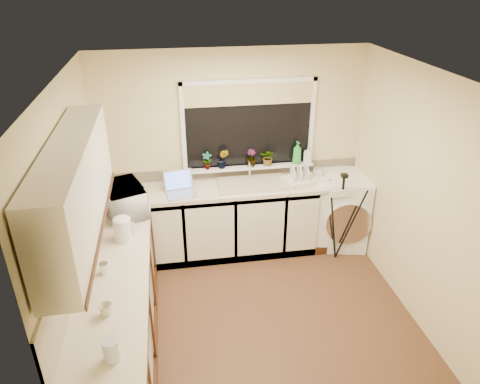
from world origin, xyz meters
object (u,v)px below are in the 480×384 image
object	(u,v)px
cup_back	(318,173)
dish_rack	(301,181)
laptop	(180,188)
soap_bottle_clear	(308,154)
plant_c	(251,158)
soap_bottle_green	(297,153)
plant_b	(223,159)
cup_left	(106,310)
glass_jug	(111,350)
washing_machine	(339,209)
microwave	(124,200)
steel_jar	(104,268)
kettle	(123,230)
tripod	(340,218)
plant_a	(207,161)
plant_d	(268,157)

from	to	relation	value
cup_back	dish_rack	bearing A→B (deg)	-154.45
laptop	soap_bottle_clear	distance (m)	1.64
laptop	plant_c	size ratio (longest dim) A/B	1.77
soap_bottle_green	plant_b	bearing A→B (deg)	179.70
soap_bottle_clear	cup_left	xyz separation A→B (m)	(-2.25, -2.23, -0.21)
dish_rack	cup_left	size ratio (longest dim) A/B	4.02
soap_bottle_clear	cup_back	xyz separation A→B (m)	(0.10, -0.15, -0.20)
laptop	cup_left	xyz separation A→B (m)	(-0.64, -1.95, -0.02)
glass_jug	plant_b	world-z (taller)	plant_b
plant_c	washing_machine	bearing A→B (deg)	-12.31
laptop	glass_jug	bearing A→B (deg)	-111.93
laptop	glass_jug	xyz separation A→B (m)	(-0.56, -2.39, 0.02)
dish_rack	microwave	xyz separation A→B (m)	(-2.04, -0.39, 0.12)
steel_jar	microwave	size ratio (longest dim) A/B	0.18
kettle	cup_left	bearing A→B (deg)	-93.51
laptop	plant_b	bearing A→B (deg)	18.18
laptop	microwave	world-z (taller)	microwave
dish_rack	plant_b	size ratio (longest dim) A/B	1.68
kettle	washing_machine	bearing A→B (deg)	20.41
laptop	cup_left	bearing A→B (deg)	-116.95
kettle	steel_jar	xyz separation A→B (m)	(-0.13, -0.51, -0.06)
dish_rack	tripod	world-z (taller)	tripod
steel_jar	cup_back	size ratio (longest dim) A/B	0.73
soap_bottle_green	soap_bottle_clear	xyz separation A→B (m)	(0.15, 0.02, -0.03)
plant_a	cup_back	bearing A→B (deg)	-5.47
laptop	steel_jar	world-z (taller)	laptop
plant_a	washing_machine	bearing A→B (deg)	-7.97
plant_d	soap_bottle_green	bearing A→B (deg)	0.41
cup_back	microwave	bearing A→B (deg)	-167.36
kettle	tripod	bearing A→B (deg)	13.79
microwave	steel_jar	bearing A→B (deg)	153.42
laptop	kettle	xyz separation A→B (m)	(-0.58, -0.91, 0.05)
steel_jar	soap_bottle_clear	size ratio (longest dim) A/B	0.47
plant_d	dish_rack	bearing A→B (deg)	-35.74
plant_d	soap_bottle_clear	xyz separation A→B (m)	(0.51, 0.02, 0.00)
soap_bottle_clear	steel_jar	bearing A→B (deg)	-143.53
washing_machine	plant_b	distance (m)	1.62
glass_jug	plant_c	size ratio (longest dim) A/B	0.78
plant_a	soap_bottle_clear	bearing A→B (deg)	0.71
steel_jar	soap_bottle_green	bearing A→B (deg)	38.00
steel_jar	plant_b	distance (m)	2.12
washing_machine	soap_bottle_clear	size ratio (longest dim) A/B	4.38
kettle	cup_left	world-z (taller)	kettle
kettle	soap_bottle_clear	xyz separation A→B (m)	(2.18, 1.20, 0.15)
kettle	cup_left	size ratio (longest dim) A/B	2.14
plant_c	plant_b	bearing A→B (deg)	-178.44
plant_a	steel_jar	bearing A→B (deg)	-121.88
plant_b	soap_bottle_green	distance (m)	0.92
tripod	cup_back	size ratio (longest dim) A/B	8.20
plant_a	cup_left	world-z (taller)	plant_a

